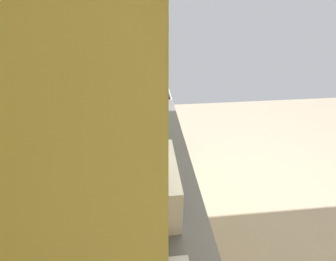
% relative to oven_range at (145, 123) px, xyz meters
% --- Properties ---
extents(ground_plane, '(5.90, 5.90, 0.00)m').
position_rel_oven_range_xyz_m(ground_plane, '(-1.34, -1.28, -0.48)').
color(ground_plane, gray).
extents(wall_back, '(3.81, 0.12, 2.73)m').
position_rel_oven_range_xyz_m(wall_back, '(-1.34, 0.37, 0.88)').
color(wall_back, '#F1D188').
rests_on(wall_back, ground_plane).
extents(counter_run, '(2.89, 0.64, 0.92)m').
position_rel_oven_range_xyz_m(counter_run, '(-1.74, 0.00, -0.01)').
color(counter_run, '#D1CB75').
rests_on(counter_run, ground_plane).
extents(upper_cabinets, '(1.86, 0.33, 0.73)m').
position_rel_oven_range_xyz_m(upper_cabinets, '(-1.74, 0.15, 1.40)').
color(upper_cabinets, '#CED075').
extents(oven_range, '(0.60, 0.63, 1.10)m').
position_rel_oven_range_xyz_m(oven_range, '(0.00, 0.00, 0.00)').
color(oven_range, '#B7BABF').
rests_on(oven_range, ground_plane).
extents(microwave, '(0.49, 0.37, 0.28)m').
position_rel_oven_range_xyz_m(microwave, '(-1.83, 0.02, 0.59)').
color(microwave, white).
rests_on(microwave, counter_run).
extents(bowl, '(0.19, 0.19, 0.07)m').
position_rel_oven_range_xyz_m(bowl, '(-0.86, -0.04, 0.48)').
color(bowl, silver).
rests_on(bowl, counter_run).
extents(kettle, '(0.19, 0.14, 0.15)m').
position_rel_oven_range_xyz_m(kettle, '(-1.30, -0.04, 0.51)').
color(kettle, '#B7BABF').
rests_on(kettle, counter_run).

